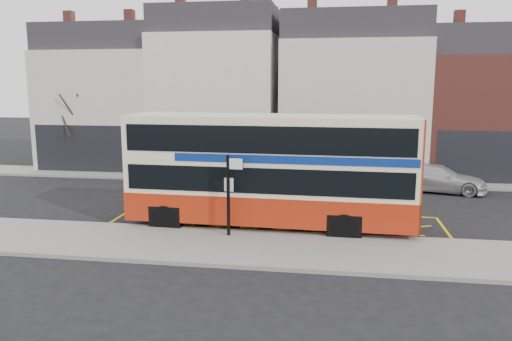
% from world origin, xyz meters
% --- Properties ---
extents(ground, '(120.00, 120.00, 0.00)m').
position_xyz_m(ground, '(0.00, 0.00, 0.00)').
color(ground, black).
rests_on(ground, ground).
extents(pavement, '(40.00, 4.00, 0.15)m').
position_xyz_m(pavement, '(0.00, -2.30, 0.07)').
color(pavement, gray).
rests_on(pavement, ground).
extents(kerb, '(40.00, 0.15, 0.15)m').
position_xyz_m(kerb, '(0.00, -0.38, 0.07)').
color(kerb, gray).
rests_on(kerb, ground).
extents(far_pavement, '(50.00, 3.00, 0.15)m').
position_xyz_m(far_pavement, '(0.00, 11.00, 0.07)').
color(far_pavement, gray).
rests_on(far_pavement, ground).
extents(road_markings, '(14.00, 3.40, 0.01)m').
position_xyz_m(road_markings, '(0.00, 1.60, 0.01)').
color(road_markings, yellow).
rests_on(road_markings, ground).
extents(terrace_far_left, '(8.00, 8.01, 10.80)m').
position_xyz_m(terrace_far_left, '(-13.50, 14.99, 4.82)').
color(terrace_far_left, beige).
rests_on(terrace_far_left, ground).
extents(terrace_left, '(8.00, 8.01, 11.80)m').
position_xyz_m(terrace_left, '(-5.50, 14.99, 5.32)').
color(terrace_left, white).
rests_on(terrace_left, ground).
extents(terrace_green_shop, '(9.00, 8.01, 11.30)m').
position_xyz_m(terrace_green_shop, '(3.50, 14.99, 5.07)').
color(terrace_green_shop, beige).
rests_on(terrace_green_shop, ground).
extents(terrace_right, '(9.00, 8.01, 10.30)m').
position_xyz_m(terrace_right, '(12.50, 14.99, 4.57)').
color(terrace_right, brown).
rests_on(terrace_right, ground).
extents(double_decker_bus, '(11.71, 3.03, 4.65)m').
position_xyz_m(double_decker_bus, '(-0.10, 0.60, 2.44)').
color(double_decker_bus, '#F6E4BB').
rests_on(double_decker_bus, ground).
extents(bus_stop_post, '(0.76, 0.17, 3.10)m').
position_xyz_m(bus_stop_post, '(-1.44, -1.19, 2.01)').
color(bus_stop_post, black).
rests_on(bus_stop_post, pavement).
extents(car_silver, '(3.88, 2.20, 1.25)m').
position_xyz_m(car_silver, '(-6.55, 9.19, 0.62)').
color(car_silver, silver).
rests_on(car_silver, ground).
extents(car_grey, '(4.54, 2.24, 1.43)m').
position_xyz_m(car_grey, '(-2.92, 9.36, 0.72)').
color(car_grey, '#474A50').
rests_on(car_grey, ground).
extents(car_white, '(5.43, 3.08, 1.49)m').
position_xyz_m(car_white, '(8.08, 8.92, 0.74)').
color(car_white, beige).
rests_on(car_white, ground).
extents(street_tree_left, '(3.10, 3.10, 6.68)m').
position_xyz_m(street_tree_left, '(-14.80, 11.73, 4.56)').
color(street_tree_left, '#342517').
rests_on(street_tree_left, ground).
extents(street_tree_right, '(2.24, 2.24, 4.83)m').
position_xyz_m(street_tree_right, '(4.68, 11.82, 3.29)').
color(street_tree_right, '#342517').
rests_on(street_tree_right, ground).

